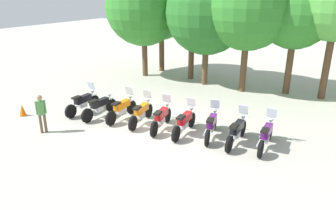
{
  "coord_description": "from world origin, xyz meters",
  "views": [
    {
      "loc": [
        6.49,
        -10.2,
        5.5
      ],
      "look_at": [
        0.0,
        0.5,
        0.9
      ],
      "focal_mm": 33.56,
      "sensor_mm": 36.0,
      "label": 1
    }
  ],
  "objects_px": {
    "tree_3": "(207,13)",
    "motorcycle_6": "(211,124)",
    "motorcycle_5": "(185,122)",
    "tree_5": "(296,13)",
    "tree_1": "(161,12)",
    "motorcycle_3": "(141,112)",
    "tree_0": "(144,7)",
    "person_0": "(41,111)",
    "tree_2": "(193,6)",
    "motorcycle_0": "(83,102)",
    "traffic_cone": "(22,110)",
    "motorcycle_1": "(100,106)",
    "tree_4": "(249,7)",
    "motorcycle_7": "(237,131)",
    "motorcycle_4": "(161,117)",
    "motorcycle_8": "(266,135)",
    "motorcycle_2": "(122,108)"
  },
  "relations": [
    {
      "from": "tree_3",
      "to": "motorcycle_6",
      "type": "bearing_deg",
      "value": -62.9
    },
    {
      "from": "tree_3",
      "to": "motorcycle_5",
      "type": "bearing_deg",
      "value": -71.28
    },
    {
      "from": "tree_5",
      "to": "tree_1",
      "type": "bearing_deg",
      "value": 174.74
    },
    {
      "from": "motorcycle_3",
      "to": "tree_0",
      "type": "relative_size",
      "value": 0.32
    },
    {
      "from": "person_0",
      "to": "tree_2",
      "type": "relative_size",
      "value": 0.25
    },
    {
      "from": "motorcycle_0",
      "to": "tree_0",
      "type": "xyz_separation_m",
      "value": [
        -1.46,
        7.15,
        3.93
      ]
    },
    {
      "from": "tree_1",
      "to": "traffic_cone",
      "type": "xyz_separation_m",
      "value": [
        -0.89,
        -10.67,
        -3.83
      ]
    },
    {
      "from": "motorcycle_1",
      "to": "tree_3",
      "type": "height_order",
      "value": "tree_3"
    },
    {
      "from": "motorcycle_5",
      "to": "tree_0",
      "type": "bearing_deg",
      "value": 40.12
    },
    {
      "from": "tree_2",
      "to": "tree_4",
      "type": "distance_m",
      "value": 3.91
    },
    {
      "from": "motorcycle_1",
      "to": "motorcycle_7",
      "type": "distance_m",
      "value": 6.31
    },
    {
      "from": "tree_2",
      "to": "tree_3",
      "type": "distance_m",
      "value": 1.56
    },
    {
      "from": "motorcycle_0",
      "to": "tree_3",
      "type": "xyz_separation_m",
      "value": [
        2.88,
        7.34,
        3.74
      ]
    },
    {
      "from": "motorcycle_5",
      "to": "traffic_cone",
      "type": "bearing_deg",
      "value": 102.08
    },
    {
      "from": "motorcycle_4",
      "to": "motorcycle_6",
      "type": "relative_size",
      "value": 1.01
    },
    {
      "from": "motorcycle_3",
      "to": "traffic_cone",
      "type": "xyz_separation_m",
      "value": [
        -5.23,
        -2.15,
        -0.24
      ]
    },
    {
      "from": "person_0",
      "to": "tree_3",
      "type": "distance_m",
      "value": 10.7
    },
    {
      "from": "motorcycle_3",
      "to": "motorcycle_5",
      "type": "xyz_separation_m",
      "value": [
        2.1,
        0.06,
        0.0
      ]
    },
    {
      "from": "motorcycle_6",
      "to": "tree_3",
      "type": "relative_size",
      "value": 0.32
    },
    {
      "from": "motorcycle_8",
      "to": "traffic_cone",
      "type": "relative_size",
      "value": 3.99
    },
    {
      "from": "motorcycle_2",
      "to": "tree_1",
      "type": "height_order",
      "value": "tree_1"
    },
    {
      "from": "motorcycle_8",
      "to": "tree_0",
      "type": "relative_size",
      "value": 0.32
    },
    {
      "from": "motorcycle_6",
      "to": "traffic_cone",
      "type": "height_order",
      "value": "motorcycle_6"
    },
    {
      "from": "motorcycle_4",
      "to": "person_0",
      "type": "bearing_deg",
      "value": 114.69
    },
    {
      "from": "motorcycle_2",
      "to": "motorcycle_8",
      "type": "xyz_separation_m",
      "value": [
        6.28,
        0.58,
        0.0
      ]
    },
    {
      "from": "motorcycle_3",
      "to": "tree_4",
      "type": "xyz_separation_m",
      "value": [
        2.21,
        6.8,
        4.15
      ]
    },
    {
      "from": "person_0",
      "to": "tree_5",
      "type": "relative_size",
      "value": 0.26
    },
    {
      "from": "motorcycle_6",
      "to": "motorcycle_5",
      "type": "bearing_deg",
      "value": 92.84
    },
    {
      "from": "motorcycle_7",
      "to": "tree_2",
      "type": "xyz_separation_m",
      "value": [
        -5.77,
        7.4,
        4.05
      ]
    },
    {
      "from": "tree_2",
      "to": "tree_3",
      "type": "height_order",
      "value": "tree_3"
    },
    {
      "from": "motorcycle_8",
      "to": "tree_2",
      "type": "xyz_separation_m",
      "value": [
        -6.82,
        7.19,
        4.05
      ]
    },
    {
      "from": "motorcycle_4",
      "to": "tree_0",
      "type": "height_order",
      "value": "tree_0"
    },
    {
      "from": "person_0",
      "to": "tree_1",
      "type": "distance_m",
      "value": 11.89
    },
    {
      "from": "motorcycle_3",
      "to": "tree_1",
      "type": "xyz_separation_m",
      "value": [
        -4.35,
        8.52,
        3.59
      ]
    },
    {
      "from": "motorcycle_3",
      "to": "person_0",
      "type": "bearing_deg",
      "value": 125.29
    },
    {
      "from": "tree_3",
      "to": "tree_5",
      "type": "xyz_separation_m",
      "value": [
        4.72,
        0.73,
        0.12
      ]
    },
    {
      "from": "motorcycle_4",
      "to": "motorcycle_7",
      "type": "distance_m",
      "value": 3.17
    },
    {
      "from": "motorcycle_6",
      "to": "motorcycle_7",
      "type": "xyz_separation_m",
      "value": [
        1.06,
        -0.04,
        0.0
      ]
    },
    {
      "from": "motorcycle_0",
      "to": "tree_4",
      "type": "distance_m",
      "value": 9.85
    },
    {
      "from": "person_0",
      "to": "tree_2",
      "type": "xyz_separation_m",
      "value": [
        1.29,
        10.57,
        3.63
      ]
    },
    {
      "from": "motorcycle_2",
      "to": "motorcycle_6",
      "type": "height_order",
      "value": "same"
    },
    {
      "from": "motorcycle_5",
      "to": "tree_5",
      "type": "bearing_deg",
      "value": -21.92
    },
    {
      "from": "tree_0",
      "to": "tree_3",
      "type": "bearing_deg",
      "value": 2.44
    },
    {
      "from": "motorcycle_3",
      "to": "motorcycle_2",
      "type": "bearing_deg",
      "value": 83.16
    },
    {
      "from": "motorcycle_1",
      "to": "tree_5",
      "type": "xyz_separation_m",
      "value": [
        6.56,
        8.06,
        3.87
      ]
    },
    {
      "from": "motorcycle_3",
      "to": "motorcycle_4",
      "type": "xyz_separation_m",
      "value": [
        1.05,
        -0.03,
        0.0
      ]
    },
    {
      "from": "person_0",
      "to": "tree_3",
      "type": "height_order",
      "value": "tree_3"
    },
    {
      "from": "tree_0",
      "to": "tree_2",
      "type": "xyz_separation_m",
      "value": [
        3.01,
        0.93,
        0.12
      ]
    },
    {
      "from": "traffic_cone",
      "to": "tree_3",
      "type": "bearing_deg",
      "value": 61.37
    },
    {
      "from": "motorcycle_6",
      "to": "tree_3",
      "type": "bearing_deg",
      "value": 13.61
    }
  ]
}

